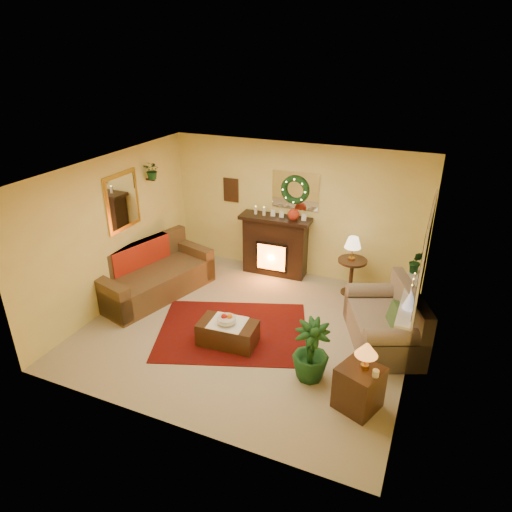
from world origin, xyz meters
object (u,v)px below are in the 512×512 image
at_px(fireplace, 275,248).
at_px(side_table_round, 351,277).
at_px(end_table_square, 359,390).
at_px(loveseat, 384,319).
at_px(sofa, 154,273).
at_px(coffee_table, 228,332).

xyz_separation_m(fireplace, side_table_round, (1.58, -0.23, -0.23)).
bearing_deg(side_table_round, end_table_square, -75.60).
bearing_deg(loveseat, end_table_square, -115.58).
xyz_separation_m(sofa, side_table_round, (3.29, 1.45, -0.10)).
distance_m(fireplace, loveseat, 2.84).
distance_m(fireplace, side_table_round, 1.61).
relative_size(loveseat, side_table_round, 2.29).
height_order(sofa, fireplace, fireplace).
height_order(loveseat, end_table_square, loveseat).
xyz_separation_m(end_table_square, coffee_table, (-2.11, 0.56, -0.06)).
relative_size(fireplace, loveseat, 0.79).
height_order(sofa, loveseat, sofa).
bearing_deg(sofa, loveseat, 17.48).
xyz_separation_m(loveseat, side_table_round, (-0.79, 1.32, -0.10)).
relative_size(fireplace, end_table_square, 2.06).
height_order(sofa, end_table_square, sofa).
height_order(loveseat, coffee_table, loveseat).
distance_m(loveseat, end_table_square, 1.55).
relative_size(sofa, side_table_round, 3.17).
bearing_deg(side_table_round, coffee_table, -120.90).
distance_m(sofa, end_table_square, 4.27).
height_order(fireplace, loveseat, fireplace).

